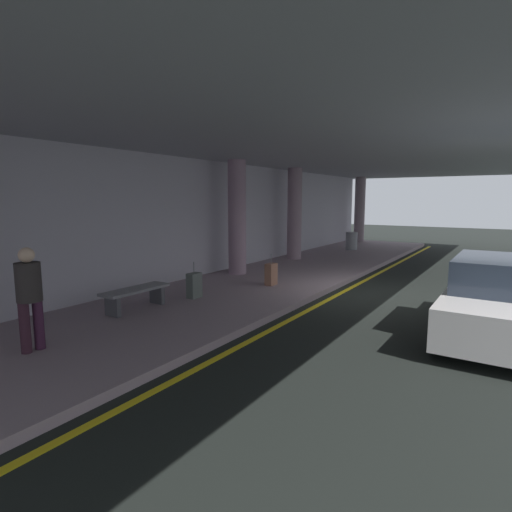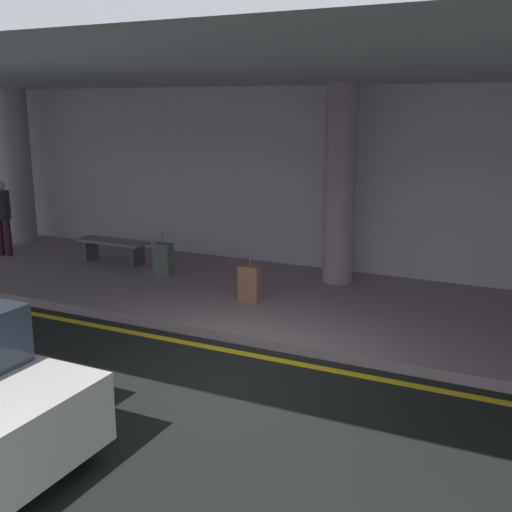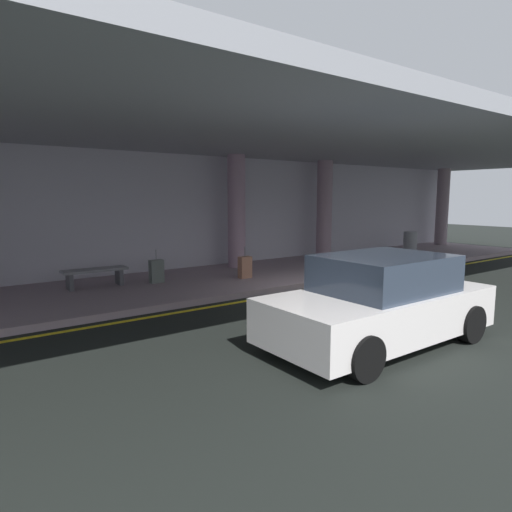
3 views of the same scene
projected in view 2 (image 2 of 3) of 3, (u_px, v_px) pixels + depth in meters
name	position (u px, v px, depth m)	size (l,w,h in m)	color
ground_plane	(228.00, 374.00, 8.14)	(60.00, 60.00, 0.00)	black
sidewalk	(313.00, 303.00, 10.83)	(26.00, 4.20, 0.15)	gray
lane_stripe_yellow	(252.00, 355.00, 8.77)	(26.00, 0.14, 0.01)	yellow
support_column_far_left	(19.00, 168.00, 14.91)	(0.58, 0.58, 3.65)	gray
support_column_left_mid	(340.00, 186.00, 11.51)	(0.58, 0.58, 3.65)	gray
ceiling_overhang	(306.00, 69.00, 9.49)	(28.00, 13.20, 0.30)	#94979F
terminal_back_wall	(355.00, 184.00, 12.38)	(26.00, 0.30, 3.80)	#B6B1BE
traveler_with_luggage	(2.00, 213.00, 13.79)	(0.38, 0.38, 1.68)	#321A26
suitcase_upright_primary	(250.00, 283.00, 10.65)	(0.36, 0.22, 0.90)	#99664E
suitcase_upright_secondary	(163.00, 259.00, 12.36)	(0.36, 0.22, 0.90)	#575F59
bench_metal	(113.00, 246.00, 13.31)	(1.60, 0.50, 0.48)	slate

